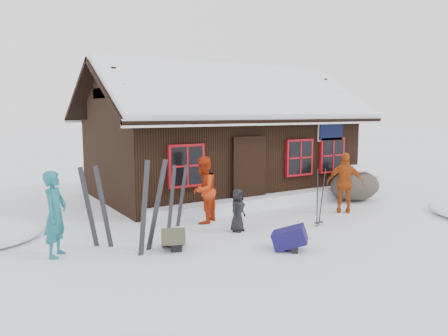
{
  "coord_description": "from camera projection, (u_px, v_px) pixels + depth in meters",
  "views": [
    {
      "loc": [
        -6.24,
        -7.71,
        2.75
      ],
      "look_at": [
        -0.3,
        1.85,
        1.3
      ],
      "focal_mm": 35.0,
      "sensor_mm": 36.0,
      "label": 1
    }
  ],
  "objects": [
    {
      "name": "skier_orange_right",
      "position": [
        345.0,
        183.0,
        11.88
      ],
      "size": [
        0.97,
        0.97,
        1.66
      ],
      "primitive_type": "imported",
      "rotation": [
        0.0,
        0.0,
        2.36
      ],
      "color": "#AB4111",
      "rests_on": "ground"
    },
    {
      "name": "ski_pair_right",
      "position": [
        177.0,
        197.0,
        10.42
      ],
      "size": [
        0.55,
        0.17,
        1.56
      ],
      "rotation": [
        0.0,
        0.0,
        -0.11
      ],
      "color": "black",
      "rests_on": "ground"
    },
    {
      "name": "snow_drift",
      "position": [
        269.0,
        200.0,
        12.77
      ],
      "size": [
        7.6,
        0.6,
        0.35
      ],
      "primitive_type": "cube",
      "color": "white",
      "rests_on": "ground"
    },
    {
      "name": "boulder",
      "position": [
        355.0,
        184.0,
        13.61
      ],
      "size": [
        1.7,
        1.27,
        0.99
      ],
      "color": "#484239",
      "rests_on": "ground"
    },
    {
      "name": "mountain_hut",
      "position": [
        221.0,
        147.0,
        14.89
      ],
      "size": [
        8.9,
        6.09,
        4.42
      ],
      "color": "black",
      "rests_on": "ground"
    },
    {
      "name": "ski_pair_mid",
      "position": [
        96.0,
        208.0,
        8.85
      ],
      "size": [
        0.62,
        0.27,
        1.73
      ],
      "rotation": [
        0.0,
        0.0,
        -0.31
      ],
      "color": "black",
      "rests_on": "ground"
    },
    {
      "name": "snow_mounds",
      "position": [
        282.0,
        208.0,
        12.55
      ],
      "size": [
        20.6,
        13.2,
        0.48
      ],
      "color": "white",
      "rests_on": "ground"
    },
    {
      "name": "skier_crouched",
      "position": [
        238.0,
        210.0,
        10.05
      ],
      "size": [
        0.58,
        0.5,
        1.0
      ],
      "primitive_type": "imported",
      "rotation": [
        0.0,
        0.0,
        0.47
      ],
      "color": "black",
      "rests_on": "ground"
    },
    {
      "name": "ground",
      "position": [
        277.0,
        231.0,
        10.11
      ],
      "size": [
        120.0,
        120.0,
        0.0
      ],
      "primitive_type": "plane",
      "color": "white",
      "rests_on": "ground"
    },
    {
      "name": "skier_orange_left",
      "position": [
        203.0,
        190.0,
        10.8
      ],
      "size": [
        1.02,
        1.0,
        1.66
      ],
      "primitive_type": "imported",
      "rotation": [
        0.0,
        0.0,
        3.82
      ],
      "color": "#B92D0D",
      "rests_on": "ground"
    },
    {
      "name": "backpack_olive",
      "position": [
        173.0,
        241.0,
        8.76
      ],
      "size": [
        0.67,
        0.75,
        0.34
      ],
      "primitive_type": "cube",
      "rotation": [
        0.0,
        0.0,
        -0.4
      ],
      "color": "#403F2D",
      "rests_on": "ground"
    },
    {
      "name": "skier_teal",
      "position": [
        55.0,
        214.0,
        8.27
      ],
      "size": [
        0.67,
        0.72,
        1.65
      ],
      "primitive_type": "imported",
      "rotation": [
        0.0,
        0.0,
        0.97
      ],
      "color": "#17626D",
      "rests_on": "ground"
    },
    {
      "name": "ski_pair_left",
      "position": [
        151.0,
        207.0,
        8.61
      ],
      "size": [
        0.74,
        0.31,
        1.87
      ],
      "rotation": [
        0.0,
        0.0,
        0.27
      ],
      "color": "black",
      "rests_on": "ground"
    },
    {
      "name": "ski_poles",
      "position": [
        320.0,
        198.0,
        10.53
      ],
      "size": [
        0.26,
        0.13,
        1.44
      ],
      "color": "black",
      "rests_on": "ground"
    },
    {
      "name": "backpack_blue",
      "position": [
        290.0,
        242.0,
        8.72
      ],
      "size": [
        0.79,
        0.8,
        0.35
      ],
      "primitive_type": "cube",
      "rotation": [
        0.0,
        0.0,
        0.77
      ],
      "color": "#151046",
      "rests_on": "ground"
    }
  ]
}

